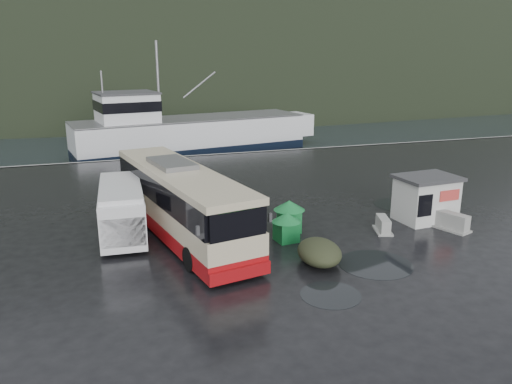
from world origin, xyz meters
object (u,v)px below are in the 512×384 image
object	(u,v)px
dome_tent	(319,263)
ticket_kiosk	(424,220)
jersey_barrier_b	(383,232)
white_van	(124,234)
coach_bus	(182,235)
waste_bin_left	(286,241)
jersey_barrier_a	(451,230)
fishing_trawler	(191,138)
waste_bin_right	(289,230)

from	to	relation	value
dome_tent	ticket_kiosk	world-z (taller)	ticket_kiosk
jersey_barrier_b	white_van	bearing A→B (deg)	164.31
coach_bus	dome_tent	xyz separation A→B (m)	(4.85, -5.02, 0.00)
white_van	waste_bin_left	bearing A→B (deg)	-21.47
jersey_barrier_a	jersey_barrier_b	distance (m)	3.45
waste_bin_left	dome_tent	bearing A→B (deg)	-81.88
white_van	jersey_barrier_b	bearing A→B (deg)	-13.48
ticket_kiosk	dome_tent	bearing A→B (deg)	-160.15
white_van	jersey_barrier_b	world-z (taller)	white_van
white_van	fishing_trawler	xyz separation A→B (m)	(8.16, 26.67, 0.00)
waste_bin_left	ticket_kiosk	distance (m)	7.89
dome_tent	fishing_trawler	distance (m)	32.56
dome_tent	jersey_barrier_b	size ratio (longest dim) A/B	1.70
waste_bin_right	jersey_barrier_b	bearing A→B (deg)	-19.66
waste_bin_right	waste_bin_left	bearing A→B (deg)	-116.24
waste_bin_right	fishing_trawler	xyz separation A→B (m)	(0.42, 28.52, 0.00)
waste_bin_left	jersey_barrier_a	distance (m)	8.33
jersey_barrier_a	jersey_barrier_b	size ratio (longest dim) A/B	1.18
waste_bin_left	jersey_barrier_a	bearing A→B (deg)	-7.25
dome_tent	ticket_kiosk	bearing A→B (deg)	24.23
ticket_kiosk	jersey_barrier_a	bearing A→B (deg)	-80.74
jersey_barrier_b	jersey_barrier_a	bearing A→B (deg)	-13.30
waste_bin_right	dome_tent	bearing A→B (deg)	-93.29
jersey_barrier_b	coach_bus	bearing A→B (deg)	165.02
dome_tent	jersey_barrier_a	world-z (taller)	dome_tent
dome_tent	jersey_barrier_a	size ratio (longest dim) A/B	1.44
ticket_kiosk	jersey_barrier_b	bearing A→B (deg)	-168.27
white_van	jersey_barrier_b	distance (m)	12.48
jersey_barrier_a	fishing_trawler	size ratio (longest dim) A/B	0.06
white_van	waste_bin_left	distance (m)	7.76
waste_bin_left	fishing_trawler	distance (m)	29.81
coach_bus	waste_bin_right	world-z (taller)	coach_bus
waste_bin_right	ticket_kiosk	bearing A→B (deg)	-5.35
white_van	ticket_kiosk	world-z (taller)	white_van
jersey_barrier_b	dome_tent	bearing A→B (deg)	-150.95
dome_tent	ticket_kiosk	distance (m)	8.19
waste_bin_right	fishing_trawler	world-z (taller)	fishing_trawler
jersey_barrier_b	waste_bin_right	bearing A→B (deg)	160.34
ticket_kiosk	fishing_trawler	world-z (taller)	fishing_trawler
white_van	ticket_kiosk	xyz separation A→B (m)	(14.97, -2.52, 0.00)
waste_bin_right	white_van	bearing A→B (deg)	166.57
fishing_trawler	ticket_kiosk	bearing A→B (deg)	-86.88
ticket_kiosk	jersey_barrier_b	xyz separation A→B (m)	(-2.95, -0.85, 0.00)
jersey_barrier_a	fishing_trawler	world-z (taller)	fishing_trawler
coach_bus	jersey_barrier_a	world-z (taller)	coach_bus
dome_tent	jersey_barrier_b	xyz separation A→B (m)	(4.52, 2.51, 0.00)
ticket_kiosk	waste_bin_left	bearing A→B (deg)	179.94
waste_bin_right	jersey_barrier_b	size ratio (longest dim) A/B	1.05
coach_bus	waste_bin_right	xyz separation A→B (m)	(5.08, -0.98, 0.00)
ticket_kiosk	jersey_barrier_b	size ratio (longest dim) A/B	2.08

